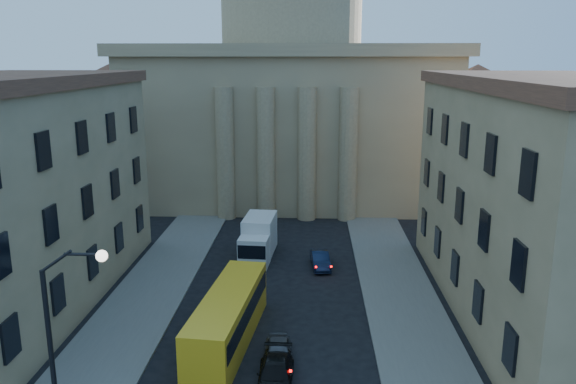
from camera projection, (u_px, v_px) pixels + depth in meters
The scene contains 10 objects.
sidewalk_left at pixel (120, 335), 32.42m from camera, with size 5.00×60.00×0.15m, color #5F5D57.
sidewalk_right at pixel (416, 341), 31.71m from camera, with size 5.00×60.00×0.15m, color #5F5D57.
church at pixel (291, 91), 65.72m from camera, with size 68.02×28.76×36.60m.
building_right at pixel (554, 200), 33.53m from camera, with size 11.60×26.60×14.70m.
street_lamp at pixel (63, 337), 21.42m from camera, with size 2.62×0.44×8.83m.
car_right_mid at pixel (275, 374), 27.43m from camera, with size 1.73×4.26×1.24m, color black.
car_right_far at pixel (278, 353), 29.36m from camera, with size 1.46×3.62×1.23m, color #494A4E.
car_right_distant at pixel (320, 260), 42.96m from camera, with size 1.29×3.69×1.22m, color black.
city_bus at pixel (228, 317), 31.39m from camera, with size 3.43×10.60×2.93m.
box_truck at pixel (258, 239), 44.95m from camera, with size 2.70×5.98×3.20m.
Camera 1 is at (2.47, -11.15, 15.68)m, focal length 35.00 mm.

